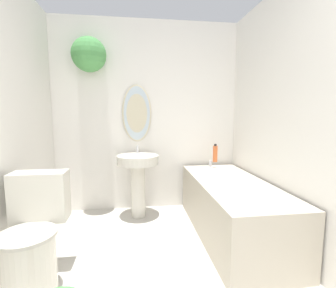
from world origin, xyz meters
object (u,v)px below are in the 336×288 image
(toilet, at_px, (33,238))
(shampoo_bottle, at_px, (215,154))
(pedestal_sink, at_px, (138,173))
(bathtub, at_px, (231,207))

(toilet, bearing_deg, shampoo_bottle, 33.54)
(toilet, xyz_separation_m, pedestal_sink, (0.76, 1.09, 0.19))
(toilet, bearing_deg, pedestal_sink, 55.03)
(toilet, relative_size, bathtub, 0.48)
(shampoo_bottle, bearing_deg, bathtub, -92.88)
(shampoo_bottle, bearing_deg, pedestal_sink, -176.67)
(pedestal_sink, xyz_separation_m, bathtub, (0.94, -0.58, -0.25))
(toilet, distance_m, pedestal_sink, 1.35)
(bathtub, height_order, shampoo_bottle, shampoo_bottle)
(bathtub, bearing_deg, toilet, -163.30)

